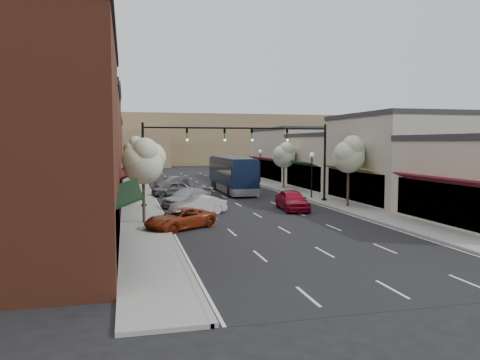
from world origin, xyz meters
TOP-DOWN VIEW (x-y plane):
  - ground at (0.00, 0.00)m, footprint 160.00×160.00m
  - sidewalk_left at (-8.40, 18.50)m, footprint 2.80×73.00m
  - sidewalk_right at (8.40, 18.50)m, footprint 2.80×73.00m
  - curb_left at (-7.00, 18.50)m, footprint 0.25×73.00m
  - curb_right at (7.00, 18.50)m, footprint 0.25×73.00m
  - bldg_left_near at (-14.24, -8.00)m, footprint 10.14×14.10m
  - bldg_left_midnear at (-14.23, 6.00)m, footprint 10.14×14.10m
  - bldg_left_midfar at (-14.24, 20.00)m, footprint 10.14×14.10m
  - bldg_left_far at (-14.22, 36.00)m, footprint 10.14×18.10m
  - bldg_right_midnear at (13.72, 6.00)m, footprint 9.14×12.10m
  - bldg_right_midfar at (13.70, 18.00)m, footprint 9.14×12.10m
  - bldg_right_far at (13.71, 32.00)m, footprint 9.14×16.10m
  - hill_far at (0.00, 90.00)m, footprint 120.00×30.00m
  - hill_near at (-25.00, 78.00)m, footprint 50.00×20.00m
  - signal_mast_right at (5.62, 8.00)m, footprint 8.22×0.46m
  - signal_mast_left at (-5.62, 8.00)m, footprint 8.22×0.46m
  - tree_right_near at (8.35, 3.94)m, footprint 2.85×2.65m
  - tree_right_far at (8.35, 19.94)m, footprint 2.85×2.65m
  - tree_left_near at (-8.25, -0.06)m, footprint 2.85×2.65m
  - tree_left_far at (-8.25, 25.94)m, footprint 2.85×2.65m
  - lamp_post_near at (7.80, 10.50)m, footprint 0.44×0.44m
  - lamp_post_far at (7.80, 28.00)m, footprint 0.44×0.44m
  - coach_bus at (1.74, 18.18)m, footprint 2.79×12.35m
  - red_hatchback at (3.37, 3.75)m, footprint 2.31×4.97m
  - parked_car_a at (-6.20, -2.14)m, footprint 5.08×4.38m
  - parked_car_b at (-4.20, 3.42)m, footprint 4.47×2.74m
  - parked_car_c at (-4.41, 8.10)m, footprint 5.20×5.16m
  - parked_car_d at (-4.85, 16.09)m, footprint 4.57×2.59m
  - parked_car_e at (-4.20, 24.25)m, footprint 4.30×3.36m

SIDE VIEW (x-z plane):
  - ground at x=0.00m, z-range 0.00..0.00m
  - curb_left at x=-7.00m, z-range -0.01..0.16m
  - curb_right at x=7.00m, z-range -0.01..0.16m
  - sidewalk_left at x=-8.40m, z-range 0.00..0.15m
  - sidewalk_right at x=8.40m, z-range 0.00..0.15m
  - parked_car_a at x=-6.20m, z-range 0.00..1.30m
  - parked_car_e at x=-4.20m, z-range 0.00..1.37m
  - parked_car_b at x=-4.20m, z-range 0.00..1.39m
  - parked_car_d at x=-4.85m, z-range 0.00..1.47m
  - parked_car_c at x=-4.41m, z-range 0.00..1.51m
  - red_hatchback at x=3.37m, z-range 0.00..1.65m
  - coach_bus at x=1.74m, z-range 0.08..3.85m
  - lamp_post_near at x=7.80m, z-range 0.79..5.23m
  - lamp_post_far at x=7.80m, z-range 0.79..5.23m
  - bldg_right_midfar at x=13.70m, z-range -0.03..6.37m
  - bldg_right_far at x=13.71m, z-range -0.04..7.36m
  - bldg_right_midnear at x=13.72m, z-range -0.04..7.86m
  - tree_right_far at x=8.35m, z-range 1.28..6.70m
  - hill_near at x=-25.00m, z-range 0.00..8.00m
  - bldg_left_far at x=-14.22m, z-range -0.04..8.36m
  - tree_left_near at x=-8.25m, z-range 1.38..7.07m
  - tree_right_near at x=8.35m, z-range 1.47..7.43m
  - tree_left_far at x=-8.25m, z-range 1.54..7.67m
  - signal_mast_right at x=5.62m, z-range 1.12..8.12m
  - signal_mast_left at x=-5.62m, z-range 1.12..8.12m
  - bldg_left_midnear at x=-14.23m, z-range -0.04..9.36m
  - bldg_left_near at x=-14.24m, z-range -0.05..10.35m
  - bldg_left_midfar at x=-14.24m, z-range -0.05..10.85m
  - hill_far at x=0.00m, z-range 0.00..12.00m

